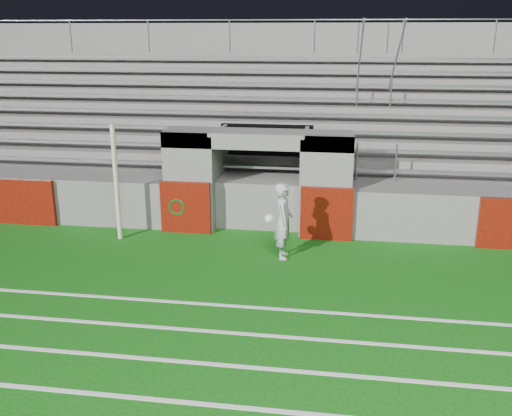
# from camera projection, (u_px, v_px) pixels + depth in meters

# --- Properties ---
(ground) EXTENTS (90.00, 90.00, 0.00)m
(ground) POSITION_uv_depth(u_px,v_px,m) (234.00, 284.00, 11.80)
(ground) COLOR #0E520D
(ground) RESTS_ON ground
(field_post) EXTENTS (0.12, 0.12, 2.89)m
(field_post) POSITION_uv_depth(u_px,v_px,m) (116.00, 183.00, 13.96)
(field_post) COLOR beige
(field_post) RESTS_ON ground
(stadium_structure) EXTENTS (26.00, 8.48, 5.42)m
(stadium_structure) POSITION_uv_depth(u_px,v_px,m) (278.00, 142.00, 18.88)
(stadium_structure) COLOR #605D5B
(stadium_structure) RESTS_ON ground
(goalkeeper_with_ball) EXTENTS (0.66, 0.68, 1.77)m
(goalkeeper_with_ball) POSITION_uv_depth(u_px,v_px,m) (283.00, 221.00, 12.94)
(goalkeeper_with_ball) COLOR #A6ADB0
(goalkeeper_with_ball) RESTS_ON ground
(hose_coil) EXTENTS (0.55, 0.14, 0.57)m
(hose_coil) POSITION_uv_depth(u_px,v_px,m) (177.00, 205.00, 14.64)
(hose_coil) COLOR #0B381A
(hose_coil) RESTS_ON ground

